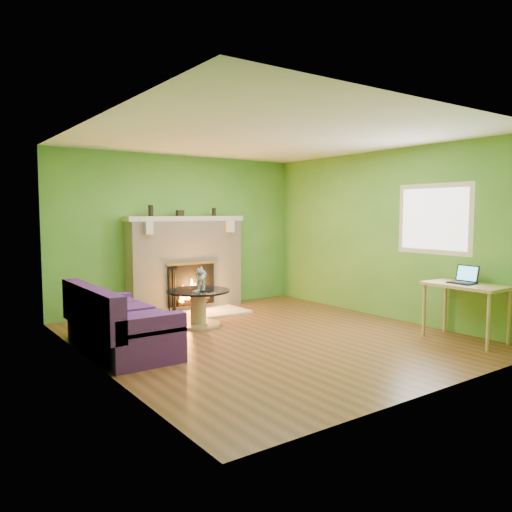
{
  "coord_description": "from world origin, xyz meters",
  "views": [
    {
      "loc": [
        -3.89,
        -5.18,
        1.64
      ],
      "look_at": [
        0.08,
        0.4,
        1.04
      ],
      "focal_mm": 35.0,
      "sensor_mm": 36.0,
      "label": 1
    }
  ],
  "objects_px": {
    "sofa": "(117,325)",
    "coffee_table": "(198,305)",
    "desk": "(466,291)",
    "cat": "(201,277)"
  },
  "relations": [
    {
      "from": "sofa",
      "to": "coffee_table",
      "type": "height_order",
      "value": "sofa"
    },
    {
      "from": "coffee_table",
      "to": "desk",
      "type": "distance_m",
      "value": 3.65
    },
    {
      "from": "cat",
      "to": "desk",
      "type": "bearing_deg",
      "value": -18.61
    },
    {
      "from": "cat",
      "to": "coffee_table",
      "type": "bearing_deg",
      "value": -115.79
    },
    {
      "from": "sofa",
      "to": "cat",
      "type": "distance_m",
      "value": 1.72
    },
    {
      "from": "desk",
      "to": "cat",
      "type": "relative_size",
      "value": 1.82
    },
    {
      "from": "coffee_table",
      "to": "cat",
      "type": "bearing_deg",
      "value": 32.01
    },
    {
      "from": "sofa",
      "to": "cat",
      "type": "relative_size",
      "value": 3.25
    },
    {
      "from": "sofa",
      "to": "desk",
      "type": "distance_m",
      "value": 4.37
    },
    {
      "from": "cat",
      "to": "sofa",
      "type": "bearing_deg",
      "value": -123.38
    }
  ]
}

